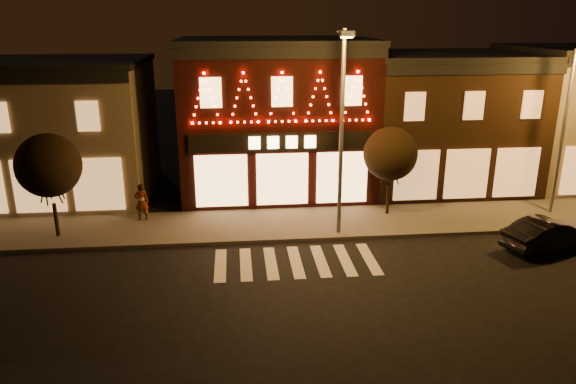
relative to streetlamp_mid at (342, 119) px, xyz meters
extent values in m
plane|color=black|center=(-2.19, -6.34, -5.29)|extent=(120.00, 120.00, 0.00)
cube|color=#47423D|center=(-0.19, 1.66, -5.22)|extent=(44.00, 4.00, 0.15)
cube|color=#70634F|center=(-15.19, 7.66, -1.79)|extent=(12.00, 8.00, 7.00)
cube|color=black|center=(-15.19, 7.66, 1.86)|extent=(12.20, 8.20, 0.30)
cube|color=black|center=(-2.19, 7.66, -1.29)|extent=(10.00, 8.00, 8.00)
cube|color=black|center=(-2.19, 7.66, 2.86)|extent=(10.20, 8.20, 0.30)
cube|color=black|center=(-2.19, 3.61, 2.46)|extent=(10.00, 0.25, 0.50)
cube|color=black|center=(-2.19, 3.56, -1.69)|extent=(9.00, 0.15, 0.90)
cube|color=#FFD87F|center=(-2.19, 3.46, -1.69)|extent=(3.40, 0.08, 0.60)
cube|color=#342012|center=(7.31, 7.66, -1.69)|extent=(9.00, 8.00, 7.20)
cube|color=black|center=(7.31, 7.66, 2.06)|extent=(9.20, 8.20, 0.30)
cube|color=black|center=(7.31, 3.61, 1.66)|extent=(9.00, 0.25, 0.50)
cylinder|color=#59595E|center=(0.04, 0.26, -0.76)|extent=(0.18, 0.18, 8.77)
cylinder|color=#59595E|center=(-0.09, -0.61, 3.51)|extent=(0.38, 1.75, 0.11)
cube|color=#59595E|center=(-0.23, -1.48, 3.46)|extent=(0.59, 0.39, 0.20)
cube|color=orange|center=(-0.23, -1.48, 3.34)|extent=(0.45, 0.28, 0.05)
cylinder|color=#59595E|center=(11.00, 1.80, -1.22)|extent=(0.16, 0.16, 7.84)
cylinder|color=black|center=(-12.37, 1.10, -4.40)|extent=(0.17, 0.17, 1.49)
sphere|color=black|center=(-12.37, 1.10, -1.94)|extent=(2.73, 2.73, 2.73)
cylinder|color=black|center=(2.87, 2.41, -4.44)|extent=(0.15, 0.15, 1.41)
sphere|color=black|center=(2.87, 2.41, -2.13)|extent=(2.57, 2.57, 2.57)
imported|color=black|center=(8.53, -2.13, -4.62)|extent=(4.35, 2.59, 1.35)
imported|color=gray|center=(-8.95, 2.74, -4.26)|extent=(0.71, 0.52, 1.77)
camera|label=1|loc=(-4.47, -21.81, 4.01)|focal=33.52mm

